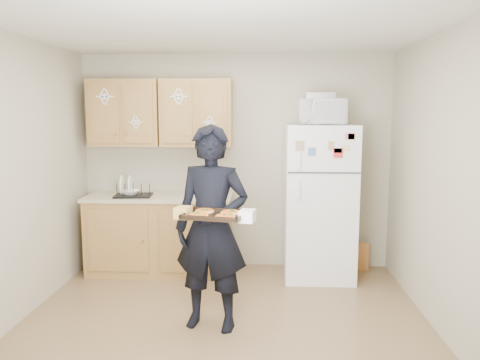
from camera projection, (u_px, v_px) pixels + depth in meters
The scene contains 23 objects.
floor at pixel (222, 332), 3.93m from camera, with size 3.60×3.60×0.00m, color brown.
ceiling at pixel (221, 24), 3.58m from camera, with size 3.60×3.60×0.00m, color silver.
wall_back at pixel (236, 162), 5.53m from camera, with size 3.60×0.04×2.50m, color #AAA289.
wall_front at pixel (182, 248), 1.97m from camera, with size 3.60×0.04×2.50m, color #AAA289.
wall_left at pixel (4, 183), 3.85m from camera, with size 0.04×3.60×2.50m, color #AAA289.
wall_right at pixel (450, 187), 3.66m from camera, with size 0.04×3.60×2.50m, color #AAA289.
refrigerator at pixel (319, 202), 5.17m from camera, with size 0.75×0.70×1.70m, color white.
base_cabinet at pixel (160, 235), 5.38m from camera, with size 1.60×0.60×0.86m, color olive.
countertop at pixel (159, 197), 5.31m from camera, with size 1.64×0.64×0.04m, color #BBB390.
upper_cab_left at pixel (125, 113), 5.34m from camera, with size 0.80×0.33×0.75m, color olive.
upper_cab_right at pixel (197, 113), 5.29m from camera, with size 0.80×0.33×0.75m, color olive.
cereal_box at pixel (360, 256), 5.48m from camera, with size 0.20×0.07×0.32m, color #ECB653.
person at pixel (212, 228), 3.91m from camera, with size 0.63×0.41×1.73m, color black.
baking_tray at pixel (215, 215), 3.60m from camera, with size 0.46×0.33×0.04m, color black.
pizza_front_left at pixel (198, 215), 3.55m from camera, with size 0.15×0.15×0.02m, color orange.
pizza_front_right at pixel (225, 216), 3.49m from camera, with size 0.15×0.15×0.02m, color orange.
pizza_back_left at pixel (205, 211), 3.69m from camera, with size 0.15×0.15×0.02m, color orange.
pizza_back_right at pixel (231, 212), 3.64m from camera, with size 0.15×0.15×0.02m, color orange.
microwave at pixel (323, 112), 4.99m from camera, with size 0.50×0.34×0.27m, color white.
foil_pan at pixel (320, 96), 4.99m from camera, with size 0.30×0.21×0.06m, color silver.
dish_rack at pixel (133, 189), 5.23m from camera, with size 0.40×0.30×0.16m, color black.
bowl at pixel (130, 192), 5.23m from camera, with size 0.21×0.21×0.05m, color white.
soap_bottle at pixel (198, 188), 5.20m from camera, with size 0.09×0.09×0.19m, color white.
Camera 1 is at (0.35, -3.70, 1.81)m, focal length 35.00 mm.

